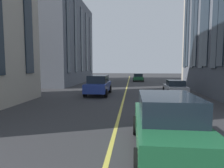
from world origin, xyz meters
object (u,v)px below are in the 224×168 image
at_px(car_silver_parked_a, 175,87).
at_px(car_green_far, 167,123).
at_px(car_green_near, 138,77).
at_px(car_blue_parked_b, 98,85).

bearing_deg(car_silver_parked_a, car_green_far, 166.92).
distance_m(car_green_near, car_silver_parked_a, 16.26).
bearing_deg(car_green_near, car_green_far, -179.82).
xyz_separation_m(car_green_far, car_silver_parked_a, (13.18, -3.06, -0.27)).
bearing_deg(car_blue_parked_b, car_silver_parked_a, -81.97).
xyz_separation_m(car_green_far, car_blue_parked_b, (12.13, 4.38, 0.00)).
distance_m(car_green_far, car_silver_parked_a, 13.54).
relative_size(car_green_far, car_green_near, 1.21).
bearing_deg(car_blue_parked_b, car_green_near, -14.17).
bearing_deg(car_green_near, car_blue_parked_b, 165.83).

